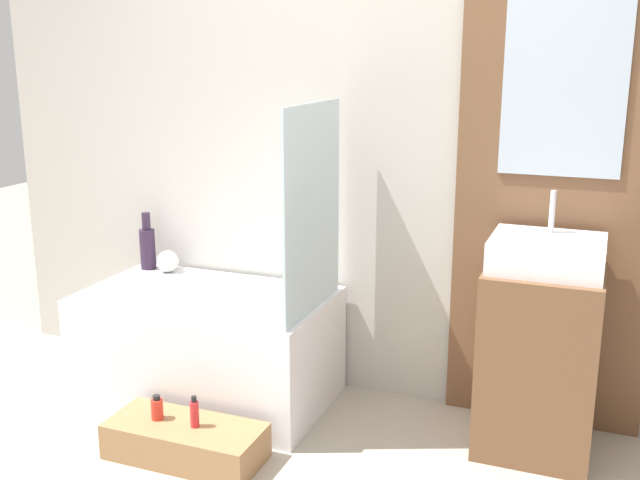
% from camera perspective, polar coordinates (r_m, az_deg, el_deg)
% --- Properties ---
extents(wall_tiled_back, '(4.20, 0.06, 2.60)m').
position_cam_1_polar(wall_tiled_back, '(3.54, 4.55, 8.25)').
color(wall_tiled_back, '#B7B2A8').
rests_on(wall_tiled_back, ground_plane).
extents(wall_wood_accent, '(0.86, 0.04, 2.60)m').
position_cam_1_polar(wall_wood_accent, '(3.35, 17.85, 7.50)').
color(wall_wood_accent, brown).
rests_on(wall_wood_accent, ground_plane).
extents(bathtub, '(1.18, 0.70, 0.54)m').
position_cam_1_polar(bathtub, '(3.72, -8.51, -7.95)').
color(bathtub, white).
rests_on(bathtub, ground_plane).
extents(glass_shower_screen, '(0.01, 0.63, 0.92)m').
position_cam_1_polar(glass_shower_screen, '(3.26, -0.55, 2.35)').
color(glass_shower_screen, silver).
rests_on(glass_shower_screen, bathtub).
extents(wooden_step_bench, '(0.66, 0.29, 0.15)m').
position_cam_1_polar(wooden_step_bench, '(3.30, -10.21, -14.84)').
color(wooden_step_bench, '#997047').
rests_on(wooden_step_bench, ground_plane).
extents(vanity_cabinet, '(0.47, 0.47, 0.80)m').
position_cam_1_polar(vanity_cabinet, '(3.33, 16.33, -8.76)').
color(vanity_cabinet, brown).
rests_on(vanity_cabinet, ground_plane).
extents(sink, '(0.45, 0.39, 0.31)m').
position_cam_1_polar(sink, '(3.18, 16.92, -0.99)').
color(sink, white).
rests_on(sink, vanity_cabinet).
extents(vase_tall_dark, '(0.08, 0.08, 0.30)m').
position_cam_1_polar(vase_tall_dark, '(4.07, -13.01, -0.44)').
color(vase_tall_dark, '#2D1E33').
rests_on(vase_tall_dark, bathtub).
extents(vase_round_light, '(0.11, 0.11, 0.11)m').
position_cam_1_polar(vase_round_light, '(4.00, -11.52, -1.61)').
color(vase_round_light, silver).
rests_on(vase_round_light, bathtub).
extents(bottle_soap_primary, '(0.05, 0.05, 0.11)m').
position_cam_1_polar(bottle_soap_primary, '(3.31, -12.31, -12.43)').
color(bottle_soap_primary, red).
rests_on(bottle_soap_primary, wooden_step_bench).
extents(bottle_soap_secondary, '(0.04, 0.04, 0.14)m').
position_cam_1_polar(bottle_soap_secondary, '(3.21, -9.54, -12.87)').
color(bottle_soap_secondary, red).
rests_on(bottle_soap_secondary, wooden_step_bench).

